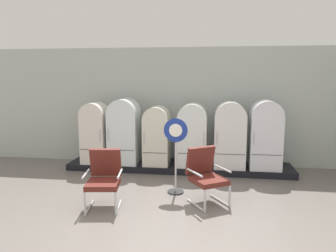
% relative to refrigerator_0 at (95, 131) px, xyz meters
% --- Properties ---
extents(ground, '(12.00, 10.00, 0.05)m').
position_rel_refrigerator_0_xyz_m(ground, '(2.08, -2.91, -0.97)').
color(ground, slate).
extents(back_wall, '(11.76, 0.12, 3.02)m').
position_rel_refrigerator_0_xyz_m(back_wall, '(2.08, 0.75, 0.57)').
color(back_wall, '#B6BEB9').
rests_on(back_wall, ground).
extents(display_plinth, '(5.46, 0.95, 0.15)m').
position_rel_refrigerator_0_xyz_m(display_plinth, '(2.08, 0.12, -0.87)').
color(display_plinth, black).
rests_on(display_plinth, ground).
extents(refrigerator_0, '(0.60, 0.66, 1.50)m').
position_rel_refrigerator_0_xyz_m(refrigerator_0, '(0.00, 0.00, 0.00)').
color(refrigerator_0, silver).
rests_on(refrigerator_0, display_plinth).
extents(refrigerator_1, '(0.71, 0.70, 1.60)m').
position_rel_refrigerator_0_xyz_m(refrigerator_1, '(0.74, 0.02, 0.05)').
color(refrigerator_1, white).
rests_on(refrigerator_1, display_plinth).
extents(refrigerator_2, '(0.61, 0.66, 1.43)m').
position_rel_refrigerator_0_xyz_m(refrigerator_2, '(1.56, -0.00, -0.04)').
color(refrigerator_2, silver).
rests_on(refrigerator_2, display_plinth).
extents(refrigerator_3, '(0.69, 0.65, 1.51)m').
position_rel_refrigerator_0_xyz_m(refrigerator_3, '(2.41, -0.00, -0.00)').
color(refrigerator_3, white).
rests_on(refrigerator_3, display_plinth).
extents(refrigerator_4, '(0.72, 0.72, 1.56)m').
position_rel_refrigerator_0_xyz_m(refrigerator_4, '(3.30, 0.03, 0.02)').
color(refrigerator_4, white).
rests_on(refrigerator_4, display_plinth).
extents(refrigerator_5, '(0.71, 0.64, 1.60)m').
position_rel_refrigerator_0_xyz_m(refrigerator_5, '(4.11, -0.01, 0.05)').
color(refrigerator_5, white).
rests_on(refrigerator_5, display_plinth).
extents(armchair_left, '(0.69, 0.77, 1.02)m').
position_rel_refrigerator_0_xyz_m(armchair_left, '(1.01, -2.32, -0.40)').
color(armchair_left, silver).
rests_on(armchair_left, ground).
extents(armchair_right, '(0.84, 0.89, 1.02)m').
position_rel_refrigerator_0_xyz_m(armchair_right, '(2.78, -1.89, -0.40)').
color(armchair_right, silver).
rests_on(armchair_right, ground).
extents(sign_stand, '(0.46, 0.32, 1.50)m').
position_rel_refrigerator_0_xyz_m(sign_stand, '(2.19, -1.49, -0.21)').
color(sign_stand, '#2D2D30').
rests_on(sign_stand, ground).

